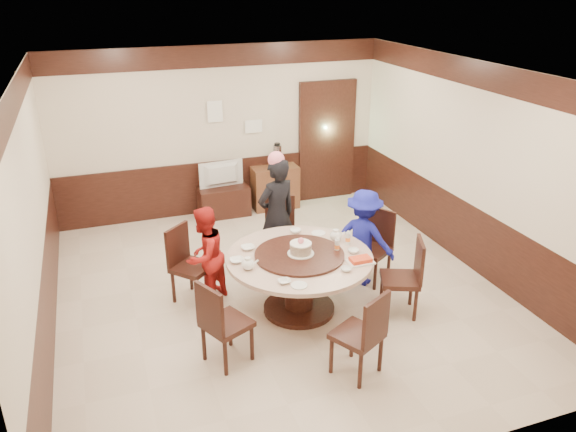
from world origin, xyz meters
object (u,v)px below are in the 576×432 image
object	(u,v)px
thermos	(277,156)
birthday_cake	(301,248)
tv_stand	(224,201)
television	(223,175)
person_blue	(363,238)
shrimp_platter	(361,260)
banquet_table	(299,272)
person_red	(205,256)
side_cabinet	(275,187)
person_standing	(277,216)

from	to	relation	value
thermos	birthday_cake	bearing A→B (deg)	-103.98
tv_stand	television	distance (m)	0.47
person_blue	television	bearing A→B (deg)	-18.53
birthday_cake	shrimp_platter	size ratio (longest dim) A/B	1.05
banquet_table	person_red	bearing A→B (deg)	149.07
person_blue	side_cabinet	distance (m)	2.91
person_blue	shrimp_platter	bearing A→B (deg)	109.67
person_blue	tv_stand	size ratio (longest dim) A/B	1.54
person_red	television	bearing A→B (deg)	-149.50
person_red	side_cabinet	world-z (taller)	person_red
person_blue	television	size ratio (longest dim) A/B	1.71
television	shrimp_platter	bearing A→B (deg)	95.93
banquet_table	television	bearing A→B (deg)	92.64
shrimp_platter	person_blue	bearing A→B (deg)	60.72
person_standing	person_red	world-z (taller)	person_standing
shrimp_platter	television	world-z (taller)	television
shrimp_platter	tv_stand	xyz separation A→B (m)	(-0.75, 3.63, -0.53)
person_standing	thermos	distance (m)	2.30
side_cabinet	banquet_table	bearing A→B (deg)	-103.48
television	side_cabinet	size ratio (longest dim) A/B	0.95
person_standing	person_blue	size ratio (longest dim) A/B	1.24
person_red	person_blue	distance (m)	2.06
shrimp_platter	television	xyz separation A→B (m)	(-0.75, 3.63, -0.06)
person_standing	television	bearing A→B (deg)	-100.57
side_cabinet	birthday_cake	bearing A→B (deg)	-103.24
person_standing	side_cabinet	size ratio (longest dim) A/B	2.03
tv_stand	thermos	bearing A→B (deg)	1.76
banquet_table	thermos	bearing A→B (deg)	75.78
person_red	shrimp_platter	xyz separation A→B (m)	(1.61, -1.00, 0.15)
person_standing	shrimp_platter	size ratio (longest dim) A/B	5.41
person_red	tv_stand	size ratio (longest dim) A/B	1.48
person_red	person_blue	size ratio (longest dim) A/B	0.97
tv_stand	person_standing	bearing A→B (deg)	-83.73
television	tv_stand	bearing A→B (deg)	180.00
banquet_table	person_standing	bearing A→B (deg)	85.51
person_standing	side_cabinet	xyz separation A→B (m)	(0.70, 2.17, -0.44)
television	person_blue	bearing A→B (deg)	106.77
person_blue	shrimp_platter	size ratio (longest dim) A/B	4.35
person_red	television	xyz separation A→B (m)	(0.86, 2.63, 0.09)
person_red	side_cabinet	bearing A→B (deg)	-165.34
tv_stand	side_cabinet	distance (m)	0.94
person_standing	thermos	size ratio (longest dim) A/B	4.27
person_standing	person_blue	world-z (taller)	person_standing
banquet_table	tv_stand	xyz separation A→B (m)	(-0.15, 3.24, -0.28)
person_red	television	size ratio (longest dim) A/B	1.65
person_blue	television	xyz separation A→B (m)	(-1.19, 2.86, 0.07)
banquet_table	thermos	world-z (taller)	thermos
person_blue	shrimp_platter	xyz separation A→B (m)	(-0.43, -0.77, 0.12)
birthday_cake	thermos	xyz separation A→B (m)	(0.82, 3.28, 0.09)
person_red	person_standing	bearing A→B (deg)	162.62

